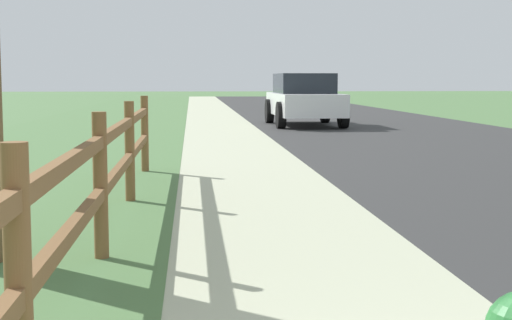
{
  "coord_description": "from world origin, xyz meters",
  "views": [
    {
      "loc": [
        -1.82,
        -0.89,
        1.37
      ],
      "look_at": [
        -1.13,
        7.44,
        0.49
      ],
      "focal_mm": 54.64,
      "sensor_mm": 36.0,
      "label": 1
    }
  ],
  "objects": [
    {
      "name": "curb_concrete",
      "position": [
        -3.0,
        27.0,
        0.0
      ],
      "size": [
        6.0,
        66.0,
        0.01
      ],
      "primitive_type": "cube",
      "color": "#B1B596",
      "rests_on": "ground"
    },
    {
      "name": "ground_plane",
      "position": [
        0.0,
        25.0,
        0.0
      ],
      "size": [
        120.0,
        120.0,
        0.0
      ],
      "primitive_type": "plane",
      "color": "#4B7140"
    },
    {
      "name": "road_asphalt",
      "position": [
        3.5,
        27.0,
        0.0
      ],
      "size": [
        7.0,
        66.0,
        0.01
      ],
      "primitive_type": "cube",
      "color": "#303030",
      "rests_on": "ground"
    },
    {
      "name": "parked_suv_white",
      "position": [
        1.49,
        21.85,
        0.79
      ],
      "size": [
        2.03,
        4.43,
        1.52
      ],
      "color": "white",
      "rests_on": "ground"
    },
    {
      "name": "grass_verge",
      "position": [
        -4.5,
        27.0,
        0.01
      ],
      "size": [
        5.0,
        66.0,
        0.0
      ],
      "primitive_type": "cube",
      "color": "#4B7140",
      "rests_on": "ground"
    },
    {
      "name": "rail_fence",
      "position": [
        -2.51,
        5.01,
        0.66
      ],
      "size": [
        0.11,
        11.36,
        1.12
      ],
      "color": "brown",
      "rests_on": "ground"
    }
  ]
}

